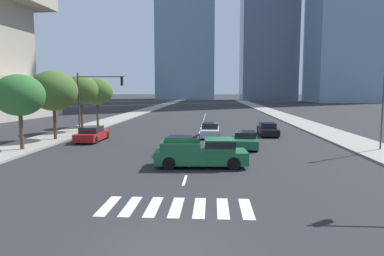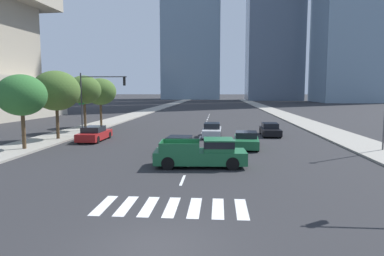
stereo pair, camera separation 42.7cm
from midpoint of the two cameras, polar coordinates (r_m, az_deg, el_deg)
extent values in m
plane|color=#28282B|center=(10.38, -6.07, -19.52)|extent=(800.00, 800.00, 0.00)
cube|color=gray|center=(41.26, 20.41, -0.29)|extent=(4.00, 260.00, 0.15)
cube|color=gray|center=(42.30, -17.65, -0.04)|extent=(4.00, 260.00, 0.15)
cube|color=silver|center=(14.21, -14.67, -12.43)|extent=(0.45, 2.35, 0.01)
cube|color=silver|center=(13.96, -11.07, -12.68)|extent=(0.45, 2.35, 0.01)
cube|color=silver|center=(13.77, -7.35, -12.88)|extent=(0.45, 2.35, 0.01)
cube|color=silver|center=(13.64, -3.54, -13.04)|extent=(0.45, 2.35, 0.01)
cube|color=silver|center=(13.56, 0.34, -13.14)|extent=(0.45, 2.35, 0.01)
cube|color=silver|center=(13.54, 4.25, -13.18)|extent=(0.45, 2.35, 0.01)
cube|color=silver|center=(13.59, 8.15, -13.16)|extent=(0.45, 2.35, 0.01)
cube|color=silver|center=(17.44, -1.92, -8.71)|extent=(0.14, 2.00, 0.01)
cube|color=silver|center=(21.31, -0.90, -5.93)|extent=(0.14, 2.00, 0.01)
cube|color=silver|center=(25.23, -0.21, -4.02)|extent=(0.14, 2.00, 0.01)
cube|color=silver|center=(29.17, 0.30, -2.61)|extent=(0.14, 2.00, 0.01)
cube|color=silver|center=(33.12, 0.68, -1.54)|extent=(0.14, 2.00, 0.01)
cube|color=silver|center=(37.08, 0.98, -0.70)|extent=(0.14, 2.00, 0.01)
cube|color=silver|center=(41.05, 1.22, -0.03)|extent=(0.14, 2.00, 0.01)
cube|color=silver|center=(45.03, 1.42, 0.53)|extent=(0.14, 2.00, 0.01)
cube|color=silver|center=(49.00, 1.59, 1.00)|extent=(0.14, 2.00, 0.01)
cube|color=silver|center=(52.99, 1.74, 1.40)|extent=(0.14, 2.00, 0.01)
cube|color=silver|center=(56.97, 1.86, 1.74)|extent=(0.14, 2.00, 0.01)
cube|color=silver|center=(60.96, 1.97, 2.04)|extent=(0.14, 2.00, 0.01)
cube|color=silver|center=(64.95, 2.06, 2.30)|extent=(0.14, 2.00, 0.01)
cube|color=#1E6038|center=(20.38, 0.92, -4.80)|extent=(5.51, 2.33, 0.75)
cube|color=#1E6038|center=(20.30, 3.99, -2.78)|extent=(1.83, 1.97, 0.70)
cube|color=black|center=(20.28, 3.99, -2.55)|extent=(1.85, 2.01, 0.39)
cube|color=#1E6038|center=(21.26, -2.31, -2.57)|extent=(2.27, 0.20, 0.55)
cube|color=#1E6038|center=(19.33, -2.58, -3.46)|extent=(2.27, 0.20, 0.55)
cube|color=#1E6038|center=(20.38, -5.64, -2.98)|extent=(0.19, 1.96, 0.55)
cylinder|color=black|center=(21.42, 5.84, -4.88)|extent=(0.77, 0.30, 0.76)
cylinder|color=black|center=(19.64, 6.35, -5.91)|extent=(0.77, 0.30, 0.76)
cylinder|color=black|center=(21.39, -4.05, -4.88)|extent=(0.77, 0.30, 0.76)
cylinder|color=black|center=(19.60, -4.47, -5.91)|extent=(0.77, 0.30, 0.76)
cube|color=#B7BABF|center=(33.25, 2.67, -0.66)|extent=(1.81, 4.60, 0.68)
cube|color=black|center=(33.41, 2.69, 0.41)|extent=(1.55, 2.08, 0.53)
cylinder|color=black|center=(31.71, 3.96, -1.33)|extent=(0.23, 0.64, 0.64)
cylinder|color=black|center=(31.77, 1.19, -1.30)|extent=(0.23, 0.64, 0.64)
cylinder|color=black|center=(34.79, 4.03, -0.66)|extent=(0.23, 0.64, 0.64)
cylinder|color=black|center=(34.84, 1.50, -0.63)|extent=(0.23, 0.64, 0.64)
cube|color=black|center=(24.92, -2.62, -3.08)|extent=(2.16, 4.34, 0.60)
cube|color=black|center=(24.63, -2.71, -1.95)|extent=(1.77, 2.01, 0.45)
cylinder|color=black|center=(26.49, -3.86, -2.84)|extent=(0.27, 0.65, 0.64)
cylinder|color=black|center=(26.21, -0.24, -2.92)|extent=(0.27, 0.65, 0.64)
cylinder|color=black|center=(23.72, -5.24, -3.92)|extent=(0.27, 0.65, 0.64)
cylinder|color=black|center=(23.41, -1.20, -4.04)|extent=(0.27, 0.65, 0.64)
cube|color=maroon|center=(31.98, -16.65, -1.20)|extent=(1.83, 4.71, 0.67)
cube|color=black|center=(31.69, -16.82, -0.21)|extent=(1.60, 2.12, 0.50)
cylinder|color=black|center=(33.77, -17.03, -1.13)|extent=(0.22, 0.64, 0.64)
cylinder|color=black|center=(33.24, -14.38, -1.16)|extent=(0.22, 0.64, 0.64)
cylinder|color=black|center=(30.82, -19.08, -1.88)|extent=(0.22, 0.64, 0.64)
cylinder|color=black|center=(30.24, -16.20, -1.94)|extent=(0.22, 0.64, 0.64)
cube|color=#1E6038|center=(27.33, 8.41, -2.27)|extent=(2.14, 4.40, 0.64)
cube|color=black|center=(27.47, 8.42, -1.06)|extent=(1.77, 2.03, 0.46)
cylinder|color=black|center=(25.95, 10.34, -3.12)|extent=(0.26, 0.65, 0.64)
cylinder|color=black|center=(25.91, 6.60, -3.07)|extent=(0.26, 0.65, 0.64)
cylinder|color=black|center=(28.83, 10.03, -2.18)|extent=(0.26, 0.65, 0.64)
cylinder|color=black|center=(28.79, 6.66, -2.13)|extent=(0.26, 0.65, 0.64)
cube|color=black|center=(35.21, 12.19, -0.48)|extent=(1.79, 4.52, 0.59)
cube|color=black|center=(35.37, 12.17, 0.45)|extent=(1.54, 2.04, 0.50)
cylinder|color=black|center=(33.84, 13.83, -1.02)|extent=(0.23, 0.64, 0.64)
cylinder|color=black|center=(33.62, 11.24, -1.00)|extent=(0.23, 0.64, 0.64)
cylinder|color=black|center=(36.83, 13.06, -0.42)|extent=(0.23, 0.64, 0.64)
cylinder|color=black|center=(36.63, 10.67, -0.40)|extent=(0.23, 0.64, 0.64)
cylinder|color=#333335|center=(37.20, -18.73, 3.97)|extent=(0.14, 0.14, 6.16)
cylinder|color=#333335|center=(36.36, -15.32, 8.26)|extent=(4.83, 0.10, 0.10)
cube|color=black|center=(35.71, -11.98, 7.67)|extent=(0.20, 0.28, 0.90)
sphere|color=red|center=(35.72, -11.99, 8.15)|extent=(0.18, 0.18, 0.18)
sphere|color=orange|center=(35.71, -11.98, 7.67)|extent=(0.18, 0.18, 0.18)
sphere|color=green|center=(35.70, -11.97, 7.19)|extent=(0.18, 0.18, 0.18)
cube|color=#19662D|center=(37.20, -18.73, 3.85)|extent=(0.60, 0.04, 0.18)
cylinder|color=#3F3F42|center=(28.78, 28.98, 5.21)|extent=(0.12, 0.12, 8.43)
cylinder|color=#4C3823|center=(28.48, -26.99, -0.60)|extent=(0.28, 0.28, 2.58)
ellipsoid|color=#2D662D|center=(28.32, -27.26, 4.90)|extent=(3.61, 3.61, 3.07)
cylinder|color=#4C3823|center=(33.25, -22.26, 0.58)|extent=(0.28, 0.28, 2.66)
ellipsoid|color=#426028|center=(33.11, -22.48, 5.78)|extent=(4.21, 4.21, 3.58)
cylinder|color=#4C3823|center=(39.07, -18.21, 1.74)|extent=(0.28, 0.28, 2.97)
ellipsoid|color=#426028|center=(38.97, -18.36, 6.06)|extent=(3.65, 3.65, 3.10)
cylinder|color=#4C3823|center=(43.84, -15.76, 2.09)|extent=(0.28, 0.28, 2.68)
ellipsoid|color=#426028|center=(43.74, -15.87, 5.87)|extent=(3.87, 3.87, 3.29)
cube|color=#7A93A8|center=(186.99, -1.04, 19.45)|extent=(29.41, 25.49, 94.23)
camera|label=1|loc=(0.21, -90.53, -0.06)|focal=31.93mm
camera|label=2|loc=(0.21, 89.47, 0.06)|focal=31.93mm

